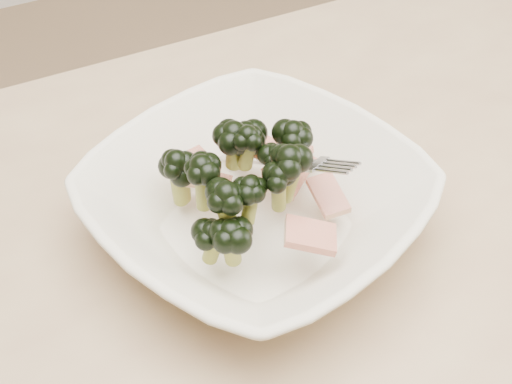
{
  "coord_description": "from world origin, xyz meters",
  "views": [
    {
      "loc": [
        -0.19,
        -0.33,
        1.23
      ],
      "look_at": [
        0.01,
        0.07,
        0.8
      ],
      "focal_mm": 50.0,
      "sensor_mm": 36.0,
      "label": 1
    }
  ],
  "objects": [
    {
      "name": "broccoli_dish",
      "position": [
        0.01,
        0.07,
        0.79
      ],
      "size": [
        0.36,
        0.36,
        0.12
      ],
      "color": "beige",
      "rests_on": "dining_table"
    },
    {
      "name": "dining_table",
      "position": [
        0.0,
        0.0,
        0.65
      ],
      "size": [
        1.2,
        0.8,
        0.75
      ],
      "color": "tan",
      "rests_on": "ground"
    }
  ]
}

